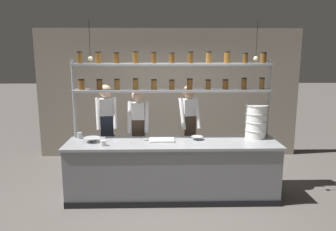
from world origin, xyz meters
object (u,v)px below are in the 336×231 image
(chef_left, at_px, (107,126))
(container_stack, at_px, (256,121))
(chef_center, at_px, (139,130))
(serving_cup_by_board, at_px, (80,135))
(serving_cup_front, at_px, (103,143))
(prep_bowl_center_front, at_px, (197,138))
(spice_shelf_unit, at_px, (172,79))
(cutting_board, at_px, (162,140))
(chef_right, at_px, (189,126))
(prep_bowl_near_left, at_px, (92,140))

(chef_left, relative_size, container_stack, 3.20)
(chef_center, bearing_deg, serving_cup_by_board, -159.71)
(serving_cup_front, bearing_deg, prep_bowl_center_front, 12.28)
(spice_shelf_unit, height_order, cutting_board, spice_shelf_unit)
(prep_bowl_center_front, bearing_deg, cutting_board, -174.27)
(chef_right, bearing_deg, prep_bowl_near_left, -173.71)
(serving_cup_by_board, bearing_deg, cutting_board, -7.34)
(chef_right, xyz_separation_m, cutting_board, (-0.48, -0.66, -0.08))
(serving_cup_by_board, bearing_deg, prep_bowl_center_front, -3.46)
(spice_shelf_unit, bearing_deg, cutting_board, -124.31)
(serving_cup_front, xyz_separation_m, serving_cup_by_board, (-0.45, 0.43, 0.01))
(container_stack, xyz_separation_m, prep_bowl_near_left, (-2.65, -0.22, -0.24))
(prep_bowl_near_left, bearing_deg, spice_shelf_unit, 12.82)
(cutting_board, distance_m, serving_cup_front, 0.92)
(container_stack, bearing_deg, serving_cup_front, -170.00)
(chef_left, distance_m, serving_cup_by_board, 0.61)
(prep_bowl_center_front, distance_m, serving_cup_front, 1.49)
(cutting_board, bearing_deg, prep_bowl_center_front, 5.73)
(chef_right, xyz_separation_m, container_stack, (1.07, -0.49, 0.18))
(cutting_board, height_order, serving_cup_by_board, serving_cup_by_board)
(serving_cup_front, bearing_deg, chef_center, 57.61)
(prep_bowl_near_left, height_order, prep_bowl_center_front, prep_bowl_near_left)
(chef_right, distance_m, serving_cup_by_board, 1.89)
(container_stack, relative_size, prep_bowl_center_front, 2.83)
(container_stack, height_order, prep_bowl_near_left, container_stack)
(cutting_board, bearing_deg, container_stack, 6.26)
(spice_shelf_unit, height_order, prep_bowl_near_left, spice_shelf_unit)
(chef_left, bearing_deg, chef_right, -12.50)
(chef_center, relative_size, serving_cup_by_board, 16.99)
(chef_center, xyz_separation_m, serving_cup_front, (-0.48, -0.76, -0.02))
(chef_left, height_order, serving_cup_by_board, chef_left)
(chef_right, height_order, container_stack, chef_right)
(cutting_board, height_order, prep_bowl_center_front, prep_bowl_center_front)
(chef_left, relative_size, chef_right, 1.01)
(spice_shelf_unit, height_order, chef_right, spice_shelf_unit)
(chef_left, height_order, chef_center, chef_left)
(container_stack, xyz_separation_m, serving_cup_front, (-2.44, -0.43, -0.23))
(chef_center, distance_m, chef_right, 0.90)
(chef_left, height_order, chef_right, chef_left)
(prep_bowl_center_front, distance_m, serving_cup_by_board, 1.91)
(serving_cup_front, bearing_deg, prep_bowl_near_left, 134.51)
(chef_left, relative_size, cutting_board, 4.38)
(prep_bowl_center_front, bearing_deg, chef_center, 155.26)
(chef_center, xyz_separation_m, container_stack, (1.95, -0.33, 0.22))
(chef_center, xyz_separation_m, serving_cup_by_board, (-0.94, -0.33, -0.01))
(spice_shelf_unit, distance_m, chef_right, 1.01)
(chef_center, relative_size, prep_bowl_near_left, 6.54)
(spice_shelf_unit, distance_m, cutting_board, 0.99)
(chef_right, bearing_deg, prep_bowl_center_front, -99.56)
(prep_bowl_center_front, bearing_deg, serving_cup_front, -167.72)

